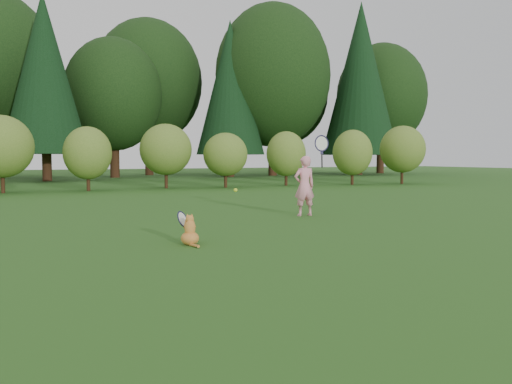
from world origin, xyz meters
name	(u,v)px	position (x,y,z in m)	size (l,w,h in m)	color
ground	(265,238)	(0.00, 0.00, 0.00)	(100.00, 100.00, 0.00)	#215317
shrub_row	(125,155)	(0.00, 13.00, 1.40)	(28.00, 3.00, 2.80)	#4C7223
woodland_backdrop	(93,49)	(0.00, 23.00, 7.50)	(48.00, 10.00, 15.00)	black
child	(305,184)	(2.17, 2.47, 0.71)	(0.77, 0.46, 2.02)	pink
cat	(190,229)	(-1.29, -0.05, 0.24)	(0.41, 0.72, 0.62)	#CA6B26
tennis_ball	(236,190)	(-0.55, -0.08, 0.81)	(0.06, 0.06, 0.06)	#B8D519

